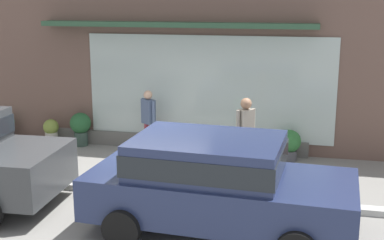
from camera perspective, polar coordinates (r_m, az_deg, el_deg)
ground_plane at (r=10.51m, az=-5.63°, el=-7.68°), size 60.00×60.00×0.00m
curb_strip at (r=10.31m, az=-5.99°, el=-7.75°), size 14.00×0.24×0.12m
storefront at (r=12.91m, az=-1.38°, el=8.63°), size 14.00×0.81×5.49m
fire_hydrant at (r=10.88m, az=2.07°, el=-4.07°), size 0.41×0.38×0.97m
pedestrian_with_handbag at (r=10.85m, az=5.75°, el=-1.38°), size 0.53×0.44×1.74m
pedestrian_passerby at (r=12.55m, az=-4.78°, el=0.29°), size 0.42×0.37×1.58m
parked_car_navy at (r=8.45m, az=2.51°, el=-6.53°), size 4.36×2.26×1.58m
potted_plant_window_left at (r=12.38m, az=10.59°, el=-2.55°), size 0.53×0.53×0.74m
potted_plant_corner_tall at (r=13.67m, az=-12.07°, el=-0.70°), size 0.54×0.54×0.86m
potted_plant_near_hydrant at (r=14.01m, az=-15.12°, el=-1.12°), size 0.40×0.40×0.66m
potted_plant_low_front at (r=14.67m, az=-19.44°, el=-0.74°), size 0.36×0.36×0.70m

